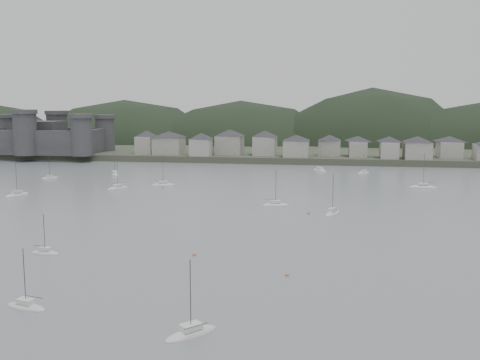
# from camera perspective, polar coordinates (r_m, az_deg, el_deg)

# --- Properties ---
(ground) EXTENTS (900.00, 900.00, 0.00)m
(ground) POSITION_cam_1_polar(r_m,az_deg,el_deg) (92.13, -7.75, -10.18)
(ground) COLOR slate
(ground) RESTS_ON ground
(far_shore_land) EXTENTS (900.00, 250.00, 3.00)m
(far_shore_land) POSITION_cam_1_polar(r_m,az_deg,el_deg) (380.41, 5.42, 3.90)
(far_shore_land) COLOR #383D2D
(far_shore_land) RESTS_ON ground
(forested_ridge) EXTENTS (851.55, 103.94, 102.57)m
(forested_ridge) POSITION_cam_1_polar(r_m,az_deg,el_deg) (355.83, 5.88, 1.55)
(forested_ridge) COLOR black
(forested_ridge) RESTS_ON ground
(castle) EXTENTS (66.00, 43.00, 20.00)m
(castle) POSITION_cam_1_polar(r_m,az_deg,el_deg) (301.72, -19.67, 4.20)
(castle) COLOR #37373A
(castle) RESTS_ON far_shore_land
(waterfront_town) EXTENTS (451.48, 28.46, 12.92)m
(waterfront_town) POSITION_cam_1_polar(r_m,az_deg,el_deg) (268.73, 14.59, 3.51)
(waterfront_town) COLOR gray
(waterfront_town) RESTS_ON far_shore_land
(moored_fleet) EXTENTS (238.37, 177.93, 13.50)m
(moored_fleet) POSITION_cam_1_polar(r_m,az_deg,el_deg) (158.19, -3.38, -2.36)
(moored_fleet) COLOR silver
(moored_fleet) RESTS_ON ground
(mooring_buoys) EXTENTS (176.45, 120.70, 0.70)m
(mooring_buoys) POSITION_cam_1_polar(r_m,az_deg,el_deg) (147.63, 1.15, -3.11)
(mooring_buoys) COLOR #D17045
(mooring_buoys) RESTS_ON ground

